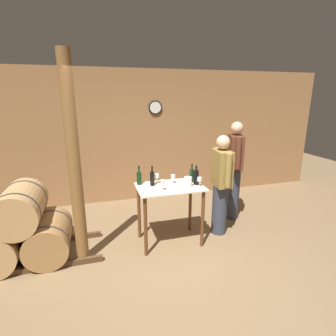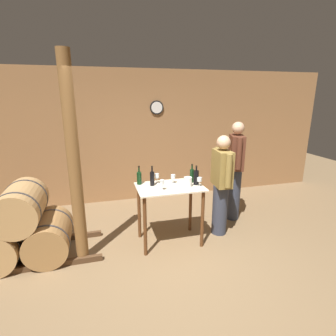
% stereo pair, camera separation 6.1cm
% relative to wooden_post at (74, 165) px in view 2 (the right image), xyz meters
% --- Properties ---
extents(ground_plane, '(14.00, 14.00, 0.00)m').
position_rel_wooden_post_xyz_m(ground_plane, '(1.23, -0.76, -1.35)').
color(ground_plane, brown).
extents(back_wall, '(8.40, 0.08, 2.70)m').
position_rel_wooden_post_xyz_m(back_wall, '(1.23, 2.04, 0.00)').
color(back_wall, '#996B42').
rests_on(back_wall, ground_plane).
extents(barrel_rack, '(1.98, 0.84, 1.06)m').
position_rel_wooden_post_xyz_m(barrel_rack, '(-0.73, 0.25, -0.92)').
color(barrel_rack, '#4C331E').
rests_on(barrel_rack, ground_plane).
extents(tasting_table, '(0.97, 0.63, 0.90)m').
position_rel_wooden_post_xyz_m(tasting_table, '(1.28, 0.12, -0.65)').
color(tasting_table, beige).
rests_on(tasting_table, ground_plane).
extents(wooden_post, '(0.16, 0.16, 2.70)m').
position_rel_wooden_post_xyz_m(wooden_post, '(0.00, 0.00, 0.00)').
color(wooden_post, brown).
rests_on(wooden_post, ground_plane).
extents(wine_bottle_far_left, '(0.07, 0.07, 0.28)m').
position_rel_wooden_post_xyz_m(wine_bottle_far_left, '(0.86, 0.33, -0.34)').
color(wine_bottle_far_left, black).
rests_on(wine_bottle_far_left, tasting_table).
extents(wine_bottle_left, '(0.06, 0.06, 0.30)m').
position_rel_wooden_post_xyz_m(wine_bottle_left, '(1.04, 0.23, -0.33)').
color(wine_bottle_left, black).
rests_on(wine_bottle_left, tasting_table).
extents(wine_bottle_center, '(0.07, 0.07, 0.28)m').
position_rel_wooden_post_xyz_m(wine_bottle_center, '(1.65, 0.22, -0.34)').
color(wine_bottle_center, black).
rests_on(wine_bottle_center, tasting_table).
extents(wine_bottle_right, '(0.08, 0.08, 0.29)m').
position_rel_wooden_post_xyz_m(wine_bottle_right, '(1.67, 0.10, -0.33)').
color(wine_bottle_right, black).
rests_on(wine_bottle_right, tasting_table).
extents(wine_glass_near_left, '(0.06, 0.06, 0.15)m').
position_rel_wooden_post_xyz_m(wine_glass_near_left, '(1.12, 0.30, -0.33)').
color(wine_glass_near_left, silver).
rests_on(wine_glass_near_left, tasting_table).
extents(wine_glass_near_center, '(0.06, 0.06, 0.15)m').
position_rel_wooden_post_xyz_m(wine_glass_near_center, '(1.13, -0.01, -0.33)').
color(wine_glass_near_center, silver).
rests_on(wine_glass_near_center, tasting_table).
extents(wine_glass_near_right, '(0.07, 0.07, 0.14)m').
position_rel_wooden_post_xyz_m(wine_glass_near_right, '(1.36, 0.24, -0.35)').
color(wine_glass_near_right, silver).
rests_on(wine_glass_near_right, tasting_table).
extents(wine_glass_far_side, '(0.07, 0.07, 0.14)m').
position_rel_wooden_post_xyz_m(wine_glass_far_side, '(1.69, 0.01, -0.35)').
color(wine_glass_far_side, silver).
rests_on(wine_glass_far_side, tasting_table).
extents(ice_bucket, '(0.12, 0.12, 0.14)m').
position_rel_wooden_post_xyz_m(ice_bucket, '(1.53, 0.05, -0.38)').
color(ice_bucket, white).
rests_on(ice_bucket, tasting_table).
extents(person_host, '(0.25, 0.59, 1.61)m').
position_rel_wooden_post_xyz_m(person_host, '(2.13, 0.17, -0.50)').
color(person_host, '#333847').
rests_on(person_host, ground_plane).
extents(person_visitor_with_scarf, '(0.34, 0.56, 1.76)m').
position_rel_wooden_post_xyz_m(person_visitor_with_scarf, '(2.60, 0.60, -0.42)').
color(person_visitor_with_scarf, '#333847').
rests_on(person_visitor_with_scarf, ground_plane).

